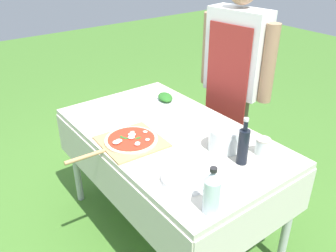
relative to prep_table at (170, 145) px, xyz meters
name	(u,v)px	position (x,y,z in m)	size (l,w,h in m)	color
ground_plane	(169,227)	(0.00, 0.00, -0.69)	(12.00, 12.00, 0.00)	#477A2D
prep_table	(170,145)	(0.00, 0.00, 0.00)	(1.49, 0.89, 0.78)	beige
person_cook	(235,73)	(-0.17, 0.73, 0.27)	(0.61, 0.25, 1.63)	#70604C
pizza_on_peel	(129,141)	(-0.04, -0.26, 0.10)	(0.36, 0.59, 0.05)	tan
oil_bottle	(243,146)	(0.49, 0.11, 0.20)	(0.06, 0.06, 0.27)	black
water_bottle	(212,191)	(0.67, -0.28, 0.20)	(0.08, 0.08, 0.23)	silver
herb_container	(165,98)	(-0.40, 0.26, 0.12)	(0.21, 0.18, 0.05)	silver
mixing_tub	(224,139)	(0.33, 0.13, 0.16)	(0.18, 0.18, 0.13)	silver
plate_stack	(187,177)	(0.43, -0.22, 0.11)	(0.26, 0.26, 0.03)	white
sauce_jar	(262,147)	(0.49, 0.27, 0.13)	(0.08, 0.08, 0.09)	silver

